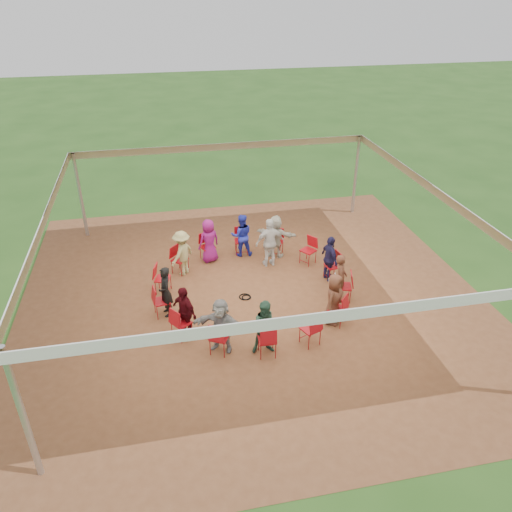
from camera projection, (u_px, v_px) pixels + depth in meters
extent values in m
plane|color=#244B17|center=(252.00, 296.00, 14.42)|extent=(80.00, 80.00, 0.00)
plane|color=brown|center=(252.00, 296.00, 14.41)|extent=(13.00, 13.00, 0.00)
cylinder|color=#B2B2B7|center=(23.00, 415.00, 8.53)|extent=(0.12, 0.12, 3.00)
cylinder|color=#B2B2B7|center=(81.00, 196.00, 17.07)|extent=(0.12, 0.12, 3.00)
cylinder|color=#B2B2B7|center=(356.00, 176.00, 18.84)|extent=(0.12, 0.12, 3.00)
plane|color=white|center=(252.00, 200.00, 12.95)|extent=(10.30, 10.30, 0.00)
cube|color=white|center=(310.00, 320.00, 8.61)|extent=(10.30, 0.03, 0.24)
cube|color=white|center=(223.00, 147.00, 17.41)|extent=(10.30, 0.03, 0.24)
cube|color=white|center=(44.00, 221.00, 12.10)|extent=(0.03, 10.30, 0.24)
cube|color=white|center=(432.00, 189.00, 13.92)|extent=(0.03, 10.30, 0.24)
imported|color=#552F1F|center=(340.00, 278.00, 13.89)|extent=(0.48, 0.60, 1.44)
imported|color=#201C44|center=(330.00, 259.00, 14.84)|extent=(0.57, 0.90, 1.44)
imported|color=beige|center=(275.00, 236.00, 16.12)|extent=(1.41, 1.08, 1.44)
imported|color=#232EB7|center=(242.00, 235.00, 16.20)|extent=(0.72, 0.44, 1.44)
imported|color=#831266|center=(209.00, 241.00, 15.85)|extent=(0.80, 0.63, 1.44)
imported|color=tan|center=(182.00, 253.00, 15.15)|extent=(0.96, 1.00, 1.44)
imported|color=black|center=(165.00, 292.00, 13.28)|extent=(0.43, 0.57, 1.44)
imported|color=#41080E|center=(184.00, 312.00, 12.48)|extent=(0.84, 0.94, 1.44)
imported|color=gray|center=(221.00, 325.00, 12.00)|extent=(1.41, 1.08, 1.44)
imported|color=#284B39|center=(266.00, 327.00, 11.93)|extent=(0.72, 0.44, 1.44)
imported|color=#552F1F|center=(334.00, 299.00, 12.98)|extent=(0.76, 0.79, 1.44)
imported|color=silver|center=(270.00, 243.00, 15.57)|extent=(0.99, 0.59, 1.60)
torus|color=black|center=(245.00, 297.00, 14.33)|extent=(0.39, 0.39, 0.03)
torus|color=black|center=(246.00, 297.00, 14.30)|extent=(0.31, 0.31, 0.03)
cube|color=#B7B7BC|center=(332.00, 281.00, 13.96)|extent=(0.28, 0.34, 0.01)
cube|color=#B7B7BC|center=(336.00, 278.00, 13.90)|extent=(0.14, 0.30, 0.19)
cube|color=#CCE0FF|center=(336.00, 278.00, 13.91)|extent=(0.12, 0.26, 0.16)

